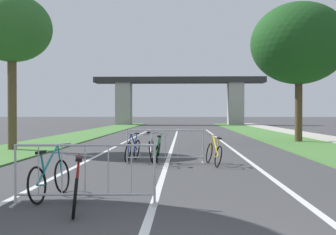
{
  "coord_description": "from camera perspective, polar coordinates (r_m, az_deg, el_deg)",
  "views": [
    {
      "loc": [
        0.51,
        -3.88,
        1.59
      ],
      "look_at": [
        -0.49,
        23.27,
        1.27
      ],
      "focal_mm": 44.28,
      "sensor_mm": 36.0,
      "label": 1
    }
  ],
  "objects": [
    {
      "name": "lane_stripe_right_lane",
      "position": [
        21.6,
        7.82,
        -3.55
      ],
      "size": [
        0.14,
        35.11,
        0.01
      ],
      "primitive_type": "cube",
      "color": "silver",
      "rests_on": "ground"
    },
    {
      "name": "overpass_bridge",
      "position": [
        54.11,
        1.58,
        3.44
      ],
      "size": [
        22.11,
        2.86,
        6.2
      ],
      "color": "#2D2D30",
      "rests_on": "ground"
    },
    {
      "name": "bicycle_white_2",
      "position": [
        13.62,
        -2.22,
        -4.38
      ],
      "size": [
        0.51,
        1.78,
        0.98
      ],
      "rotation": [
        0.0,
        0.0,
        -0.0
      ],
      "color": "black",
      "rests_on": "ground"
    },
    {
      "name": "bicycle_red_5",
      "position": [
        6.99,
        -12.55,
        -9.59
      ],
      "size": [
        0.55,
        1.67,
        0.89
      ],
      "rotation": [
        0.0,
        0.0,
        0.24
      ],
      "color": "black",
      "rests_on": "ground"
    },
    {
      "name": "lane_stripe_center",
      "position": [
        21.5,
        0.75,
        -3.56
      ],
      "size": [
        0.14,
        35.11,
        0.01
      ],
      "primitive_type": "cube",
      "color": "silver",
      "rests_on": "ground"
    },
    {
      "name": "tree_left_oak_mid",
      "position": [
        18.9,
        -20.7,
        11.29
      ],
      "size": [
        3.33,
        3.33,
        6.55
      ],
      "color": "brown",
      "rests_on": "ground"
    },
    {
      "name": "bicycle_blue_4",
      "position": [
        13.67,
        -4.87,
        -4.42
      ],
      "size": [
        0.49,
        1.76,
        0.97
      ],
      "rotation": [
        0.0,
        0.0,
        3.0
      ],
      "color": "black",
      "rests_on": "ground"
    },
    {
      "name": "grass_verge_left",
      "position": [
        29.6,
        -11.6,
        -2.38
      ],
      "size": [
        3.35,
        60.7,
        0.05
      ],
      "primitive_type": "cube",
      "color": "#477A38",
      "rests_on": "ground"
    },
    {
      "name": "crowd_barrier_nearest",
      "position": [
        7.33,
        -11.34,
        -7.72
      ],
      "size": [
        2.47,
        0.57,
        1.05
      ],
      "rotation": [
        0.0,
        0.0,
        0.05
      ],
      "color": "#ADADB2",
      "rests_on": "ground"
    },
    {
      "name": "lane_stripe_left_lane",
      "position": [
        21.73,
        -6.28,
        -3.52
      ],
      "size": [
        0.14,
        35.11,
        0.01
      ],
      "primitive_type": "cube",
      "color": "silver",
      "rests_on": "ground"
    },
    {
      "name": "bicycle_teal_1",
      "position": [
        8.06,
        -15.94,
        -7.99
      ],
      "size": [
        0.55,
        1.7,
        1.01
      ],
      "rotation": [
        0.0,
        0.0,
        -0.13
      ],
      "color": "black",
      "rests_on": "ground"
    },
    {
      "name": "bicycle_yellow_0",
      "position": [
        12.67,
        6.33,
        -4.88
      ],
      "size": [
        0.49,
        1.73,
        0.94
      ],
      "rotation": [
        0.0,
        0.0,
        0.18
      ],
      "color": "black",
      "rests_on": "ground"
    },
    {
      "name": "grass_verge_right",
      "position": [
        29.37,
        13.89,
        -2.4
      ],
      "size": [
        3.35,
        60.7,
        0.05
      ],
      "primitive_type": "cube",
      "color": "#477A38",
      "rests_on": "ground"
    },
    {
      "name": "bicycle_green_3",
      "position": [
        12.68,
        -1.5,
        -4.84
      ],
      "size": [
        0.46,
        1.62,
        0.99
      ],
      "rotation": [
        0.0,
        0.0,
        -0.02
      ],
      "color": "black",
      "rests_on": "ground"
    },
    {
      "name": "tree_right_oak_near",
      "position": [
        23.57,
        17.57,
        9.65
      ],
      "size": [
        5.13,
        5.13,
        7.48
      ],
      "color": "#4C3823",
      "rests_on": "ground"
    },
    {
      "name": "sidewalk_path_right",
      "position": [
        30.04,
        18.96,
        -2.32
      ],
      "size": [
        2.06,
        60.7,
        0.08
      ],
      "primitive_type": "cube",
      "color": "#ADA89E",
      "rests_on": "ground"
    },
    {
      "name": "crowd_barrier_second",
      "position": [
        13.06,
        -0.38,
        -4.02
      ],
      "size": [
        2.47,
        0.57,
        1.05
      ],
      "rotation": [
        0.0,
        0.0,
        0.05
      ],
      "color": "#ADADB2",
      "rests_on": "ground"
    }
  ]
}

